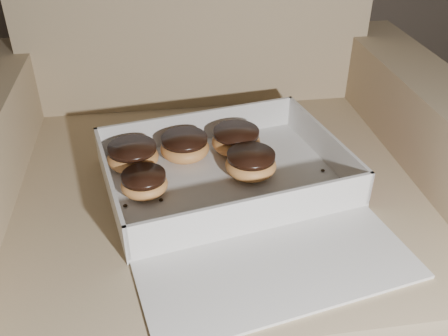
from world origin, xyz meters
The scene contains 12 objects.
armchair centered at (0.21, 0.94, 0.29)m, with size 0.89×0.75×0.93m.
bakery_box centered at (0.23, 0.83, 0.43)m, with size 0.46×0.51×0.07m.
donut_a centered at (0.09, 0.84, 0.44)m, with size 0.07×0.07×0.04m.
donut_b centered at (0.16, 0.94, 0.45)m, with size 0.09×0.09×0.04m.
donut_c centered at (0.26, 0.95, 0.45)m, with size 0.09×0.09×0.04m.
donut_d centered at (0.07, 0.92, 0.45)m, with size 0.09×0.09×0.04m.
donut_e centered at (0.27, 0.87, 0.45)m, with size 0.09×0.09×0.04m.
crumb_a centered at (0.25, 0.75, 0.43)m, with size 0.01×0.01×0.00m, color black.
crumb_b centered at (0.39, 0.86, 0.43)m, with size 0.01×0.01×0.00m, color black.
crumb_c centered at (0.11, 0.76, 0.43)m, with size 0.01×0.01×0.00m, color black.
crumb_d centered at (0.11, 0.82, 0.43)m, with size 0.01×0.01×0.00m, color black.
crumb_e centered at (0.06, 0.81, 0.43)m, with size 0.01×0.01×0.00m, color black.
Camera 1 is at (0.12, 0.18, 0.90)m, focal length 40.00 mm.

